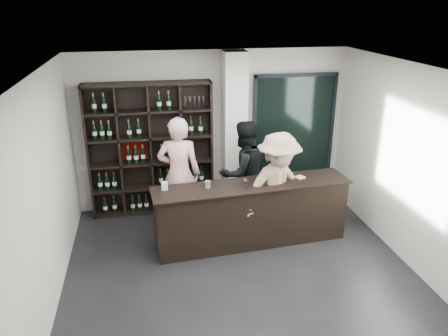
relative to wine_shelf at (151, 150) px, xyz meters
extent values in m
cube|color=black|center=(1.15, -2.57, -1.20)|extent=(5.00, 5.50, 0.01)
cube|color=silver|center=(1.50, -0.10, 0.25)|extent=(0.40, 0.40, 2.90)
cube|color=black|center=(2.70, 0.12, 0.20)|extent=(1.60, 0.08, 2.10)
cube|color=black|center=(2.70, 0.12, 0.20)|extent=(1.48, 0.02, 1.98)
cube|color=black|center=(1.50, -1.47, -0.70)|extent=(3.05, 0.57, 1.00)
cube|color=black|center=(1.50, -1.47, -0.19)|extent=(3.13, 0.65, 0.03)
imported|color=beige|center=(0.43, -0.72, -0.22)|extent=(0.80, 0.62, 1.97)
imported|color=black|center=(1.53, -0.72, -0.28)|extent=(1.07, 0.95, 1.84)
imported|color=tan|center=(1.90, -1.52, -0.27)|extent=(1.35, 1.02, 1.85)
cylinder|color=silver|center=(0.80, -1.48, -0.12)|extent=(0.11, 0.11, 0.11)
cube|color=white|center=(2.32, -1.35, -0.16)|extent=(0.16, 0.16, 0.02)
cube|color=white|center=(0.15, -1.43, -0.11)|extent=(0.09, 0.06, 0.13)
camera|label=1|loc=(-0.09, -7.50, 2.52)|focal=35.00mm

